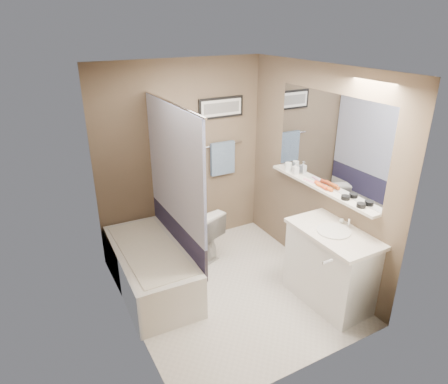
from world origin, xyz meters
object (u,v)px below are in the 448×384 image
hair_brush_back (321,185)px  vanity (331,268)px  toilet (198,232)px  candle_bowl_far (346,197)px  bathtub (151,269)px  hair_brush_front (325,187)px  glass_jar (288,167)px  soap_bottle (296,169)px  candle_bowl_near (361,205)px

hair_brush_back → vanity: bearing=-111.8°
toilet → candle_bowl_far: candle_bowl_far is taller
bathtub → hair_brush_front: size_ratio=6.82×
hair_brush_back → toilet: bearing=135.5°
glass_jar → hair_brush_back: bearing=-90.0°
hair_brush_front → glass_jar: size_ratio=2.20×
hair_brush_back → glass_jar: size_ratio=2.20×
toilet → vanity: (0.85, -1.48, 0.07)m
bathtub → toilet: (0.75, 0.37, 0.08)m
vanity → hair_brush_back: bearing=64.9°
glass_jar → toilet: bearing=157.7°
hair_brush_front → soap_bottle: (0.00, 0.51, 0.05)m
vanity → soap_bottle: bearing=75.3°
bathtub → hair_brush_front: 2.11m
hair_brush_back → glass_jar: 0.59m
candle_bowl_near → candle_bowl_far: size_ratio=1.00×
candle_bowl_near → candle_bowl_far: bearing=90.0°
bathtub → candle_bowl_near: bearing=-32.3°
toilet → glass_jar: 1.39m
toilet → hair_brush_front: bearing=113.6°
toilet → bathtub: bearing=6.0°
bathtub → toilet: toilet is taller
candle_bowl_far → soap_bottle: size_ratio=0.64×
vanity → hair_brush_back: 0.89m
candle_bowl_far → hair_brush_front: (0.00, 0.31, 0.00)m
vanity → candle_bowl_near: candle_bowl_near is taller
bathtub → vanity: vanity is taller
hair_brush_back → glass_jar: glass_jar is taller
candle_bowl_near → hair_brush_back: size_ratio=0.41×
soap_bottle → hair_brush_front: bearing=-90.0°
hair_brush_front → hair_brush_back: size_ratio=1.00×
hair_brush_back → candle_bowl_far: bearing=-90.0°
candle_bowl_near → hair_brush_front: 0.52m
toilet → candle_bowl_far: 1.90m
candle_bowl_near → soap_bottle: size_ratio=0.64×
bathtub → hair_brush_back: size_ratio=6.82×
toilet → hair_brush_back: hair_brush_back is taller
toilet → hair_brush_front: 1.69m
toilet → candle_bowl_near: bearing=102.6°
candle_bowl_near → hair_brush_back: hair_brush_back is taller
bathtub → hair_brush_front: bearing=-19.3°
candle_bowl_near → glass_jar: bearing=90.0°
candle_bowl_far → glass_jar: bearing=90.0°
toilet → vanity: 1.71m
glass_jar → soap_bottle: soap_bottle is taller
glass_jar → soap_bottle: 0.14m
toilet → candle_bowl_far: size_ratio=7.38×
bathtub → soap_bottle: (1.79, -0.19, 0.94)m
toilet → candle_bowl_near: (1.03, -1.59, 0.80)m
hair_brush_front → hair_brush_back: bearing=90.0°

